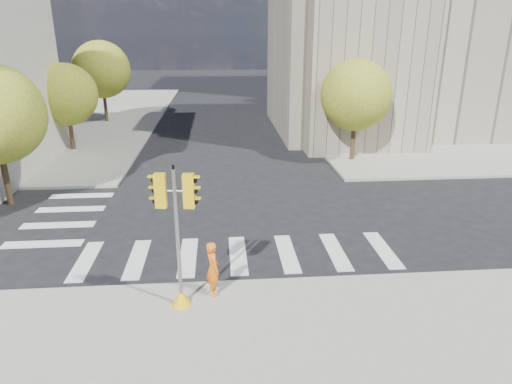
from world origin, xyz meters
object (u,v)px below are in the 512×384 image
Objects in this scene: photographer at (213,268)px; traffic_signal at (178,250)px; lamp_near at (347,79)px; lamp_far at (308,65)px.

traffic_signal is at bearing 99.01° from photographer.
lamp_near reaches higher than traffic_signal.
lamp_far is 1.91× the size of traffic_signal.
lamp_near is 21.80m from traffic_signal.
traffic_signal is 1.41m from photographer.
lamp_far is 34.12m from photographer.
lamp_near is 1.91× the size of traffic_signal.
photographer is (-8.96, -18.73, -3.57)m from lamp_near.
photographer is (0.93, 0.53, -0.92)m from traffic_signal.
traffic_signal is at bearing -106.55° from lamp_far.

